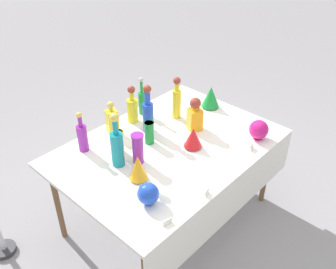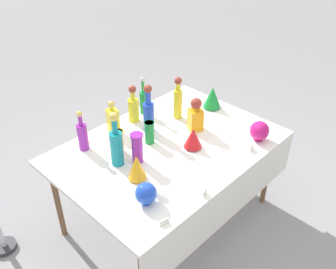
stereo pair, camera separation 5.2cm
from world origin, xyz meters
name	(u,v)px [view 2 (the right image)]	position (x,y,z in m)	size (l,w,h in m)	color
ground_plane	(168,216)	(0.00, 0.00, 0.00)	(40.00, 40.00, 0.00)	gray
display_table	(172,154)	(0.00, -0.04, 0.70)	(1.66, 1.17, 0.76)	white
tall_bottle_0	(116,144)	(-0.40, 0.10, 0.93)	(0.09, 0.09, 0.42)	teal
tall_bottle_1	(83,135)	(-0.46, 0.42, 0.88)	(0.07, 0.07, 0.32)	purple
tall_bottle_2	(143,100)	(0.20, 0.48, 0.88)	(0.06, 0.06, 0.34)	#198C38
tall_bottle_3	(133,107)	(0.06, 0.45, 0.89)	(0.09, 0.09, 0.32)	yellow
tall_bottle_4	(149,113)	(0.04, 0.25, 0.93)	(0.09, 0.09, 0.41)	blue
tall_bottle_5	(178,100)	(0.35, 0.22, 0.93)	(0.07, 0.07, 0.37)	yellow
square_decanter_0	(113,119)	(-0.17, 0.44, 0.88)	(0.10, 0.10, 0.28)	yellow
square_decanter_1	(195,115)	(0.31, 0.00, 0.89)	(0.14, 0.14, 0.28)	orange
slender_vase_0	(137,147)	(-0.29, 0.02, 0.88)	(0.09, 0.09, 0.23)	purple
slender_vase_1	(118,141)	(-0.30, 0.21, 0.86)	(0.09, 0.09, 0.18)	orange
slender_vase_2	(149,132)	(-0.07, 0.13, 0.86)	(0.08, 0.08, 0.18)	#198C38
fluted_vase_0	(137,167)	(-0.41, -0.11, 0.86)	(0.12, 0.12, 0.19)	orange
fluted_vase_1	(193,138)	(0.11, -0.15, 0.85)	(0.14, 0.14, 0.16)	red
fluted_vase_2	(212,97)	(0.68, 0.12, 0.86)	(0.16, 0.16, 0.19)	#198C38
round_bowl_0	(259,131)	(0.54, -0.44, 0.84)	(0.15, 0.15, 0.16)	#C61972
round_bowl_1	(146,193)	(-0.53, -0.32, 0.84)	(0.14, 0.14, 0.15)	blue
price_tag_left	(164,222)	(-0.57, -0.53, 0.78)	(0.06, 0.01, 0.03)	white
price_tag_center	(252,148)	(0.38, -0.49, 0.78)	(0.06, 0.01, 0.05)	white
price_tag_right	(205,193)	(-0.22, -0.54, 0.78)	(0.06, 0.01, 0.04)	white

